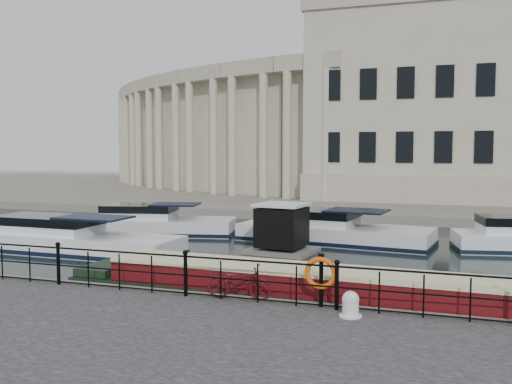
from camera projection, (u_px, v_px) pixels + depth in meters
ground_plane at (219, 296)px, 17.13m from camera, size 160.00×160.00×0.00m
far_bank at (377, 193)px, 53.91m from camera, size 120.00×42.00×0.55m
railing at (185, 271)px, 14.92m from camera, size 24.14×0.14×1.22m
civic_building at (361, 119)px, 49.67m from camera, size 53.55×31.84×16.85m
bicycle at (240, 282)px, 14.60m from camera, size 1.74×0.73×0.89m
mooring_bollard at (351, 305)px, 13.09m from camera, size 0.53×0.53×0.60m
life_ring_post at (321, 274)px, 13.82m from camera, size 0.81×0.21×1.32m
narrowboat at (309, 298)px, 15.46m from camera, size 14.62×2.59×1.53m
harbour_hut at (282, 230)px, 24.22m from camera, size 3.00×2.61×2.17m
cabin_cruisers at (246, 236)px, 26.44m from camera, size 27.25×9.86×1.99m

